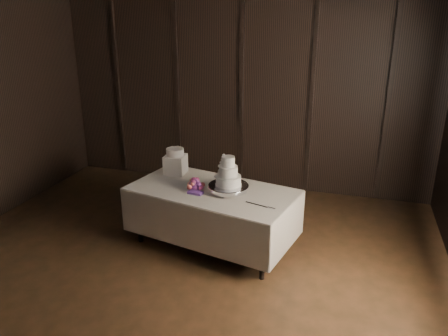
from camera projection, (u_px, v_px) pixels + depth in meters
The scene contains 8 objects.
room at pixel (141, 168), 3.81m from camera, with size 6.08×7.08×3.08m.
display_table at pixel (212, 215), 5.39m from camera, with size 2.17×1.44×0.76m.
cake_stand at pixel (228, 189), 5.17m from camera, with size 0.48×0.48×0.09m, color silver.
wedding_cake at pixel (226, 174), 5.10m from camera, with size 0.34×0.30×0.36m.
bouquet at pixel (195, 185), 5.24m from camera, with size 0.28×0.38×0.18m, color #B54544, non-canonical shape.
box_pedestal at pixel (176, 164), 5.74m from camera, with size 0.26×0.26×0.25m, color white.
small_cake at pixel (175, 152), 5.68m from camera, with size 0.23×0.23×0.09m, color white.
cake_knife at pixel (257, 205), 4.84m from camera, with size 0.37×0.02×0.01m, color silver.
Camera 1 is at (1.73, -3.22, 2.81)m, focal length 35.00 mm.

